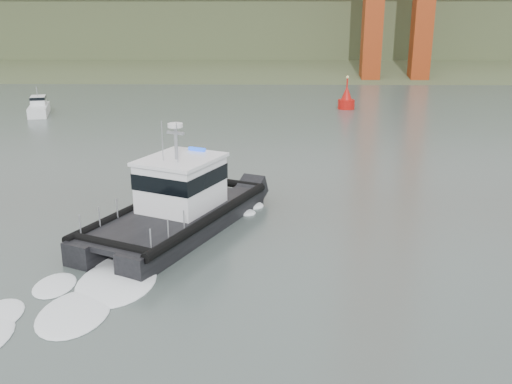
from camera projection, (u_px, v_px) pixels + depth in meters
ground at (237, 297)px, 23.47m from camera, size 400.00×400.00×0.00m
headlands at (263, 29)px, 140.88m from camera, size 500.00×105.36×27.12m
patrol_boat at (178, 203)px, 30.39m from camera, size 9.22×13.05×5.98m
motorboat at (39, 107)px, 64.56m from camera, size 3.54×6.20×3.24m
nav_buoy at (346, 100)px, 68.27m from camera, size 2.00×2.00×4.17m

